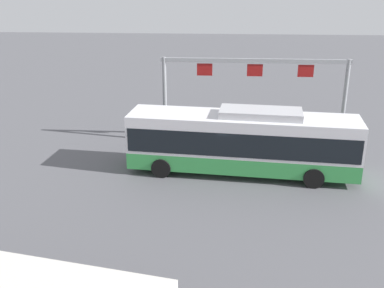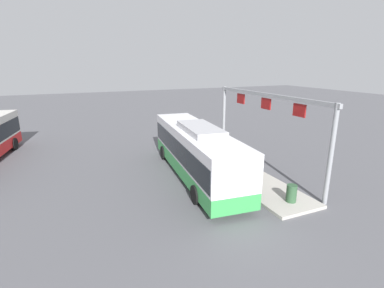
% 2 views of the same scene
% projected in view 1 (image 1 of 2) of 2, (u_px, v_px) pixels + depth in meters
% --- Properties ---
extents(ground_plane, '(120.00, 120.00, 0.00)m').
position_uv_depth(ground_plane, '(241.00, 173.00, 23.74)').
color(ground_plane, '#56565B').
extents(platform_curb, '(10.00, 2.80, 0.16)m').
position_uv_depth(platform_curb, '(266.00, 152.00, 26.26)').
color(platform_curb, '#B2ADA3').
rests_on(platform_curb, ground).
extents(bus_main, '(11.73, 3.60, 3.46)m').
position_uv_depth(bus_main, '(242.00, 140.00, 23.11)').
color(bus_main, green).
rests_on(bus_main, ground).
extents(person_boarding, '(0.54, 0.61, 1.67)m').
position_uv_depth(person_boarding, '(190.00, 133.00, 26.51)').
color(person_boarding, '#334C8C').
rests_on(person_boarding, platform_curb).
extents(person_waiting_near, '(0.35, 0.53, 1.67)m').
position_uv_depth(person_waiting_near, '(205.00, 132.00, 26.73)').
color(person_waiting_near, '#334C8C').
rests_on(person_waiting_near, platform_curb).
extents(person_waiting_mid, '(0.34, 0.52, 1.67)m').
position_uv_depth(person_waiting_mid, '(173.00, 138.00, 26.13)').
color(person_waiting_mid, gray).
rests_on(person_waiting_mid, ground).
extents(person_waiting_far, '(0.47, 0.59, 1.67)m').
position_uv_depth(person_waiting_far, '(262.00, 136.00, 26.07)').
color(person_waiting_far, '#476B4C').
rests_on(person_waiting_far, platform_curb).
extents(platform_sign_gantry, '(10.99, 0.24, 5.20)m').
position_uv_depth(platform_sign_gantry, '(254.00, 81.00, 26.61)').
color(platform_sign_gantry, gray).
rests_on(platform_sign_gantry, ground).
extents(trash_bin, '(0.52, 0.52, 0.90)m').
position_uv_depth(trash_bin, '(336.00, 145.00, 25.89)').
color(trash_bin, '#2D5133').
rests_on(trash_bin, platform_curb).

